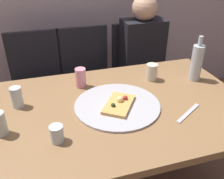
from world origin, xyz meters
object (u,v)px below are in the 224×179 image
object	(u,v)px
wine_glass	(17,97)
short_glass	(0,124)
wine_bottle	(197,62)
table_knife	(188,113)
chair_left	(38,80)
tumbler_far	(57,134)
pizza_slice_last	(119,104)
chair_middle	(87,74)
soda_can	(81,78)
chair_right	(138,67)
dining_table	(123,115)
guest_in_sweater	(146,60)
tumbler_near	(152,72)
pizza_tray	(117,105)

from	to	relation	value
wine_glass	short_glass	world-z (taller)	short_glass
wine_bottle	wine_glass	bearing A→B (deg)	-179.59
table_knife	chair_left	size ratio (longest dim) A/B	0.24
tumbler_far	chair_left	bearing A→B (deg)	94.16
pizza_slice_last	chair_middle	world-z (taller)	chair_middle
soda_can	chair_left	bearing A→B (deg)	114.26
short_glass	chair_left	size ratio (longest dim) A/B	0.13
soda_can	pizza_slice_last	bearing A→B (deg)	-62.21
wine_bottle	chair_middle	bearing A→B (deg)	128.89
soda_can	chair_middle	xyz separation A→B (m)	(0.15, 0.61, -0.28)
short_glass	chair_right	distance (m)	1.47
dining_table	chair_right	size ratio (longest dim) A/B	1.56
chair_middle	chair_right	size ratio (longest dim) A/B	1.00
tumbler_far	short_glass	size ratio (longest dim) A/B	0.69
pizza_slice_last	guest_in_sweater	size ratio (longest dim) A/B	0.22
soda_can	chair_right	world-z (taller)	chair_right
tumbler_near	table_knife	bearing A→B (deg)	-86.50
tumbler_near	chair_left	world-z (taller)	chair_left
pizza_tray	guest_in_sweater	bearing A→B (deg)	56.01
pizza_tray	guest_in_sweater	distance (m)	0.89
pizza_slice_last	wine_bottle	world-z (taller)	wine_bottle
chair_right	guest_in_sweater	size ratio (longest dim) A/B	0.77
wine_bottle	chair_middle	world-z (taller)	wine_bottle
pizza_slice_last	short_glass	world-z (taller)	short_glass
tumbler_near	guest_in_sweater	world-z (taller)	guest_in_sweater
dining_table	wine_glass	world-z (taller)	wine_glass
wine_bottle	guest_in_sweater	xyz separation A→B (m)	(-0.09, 0.57, -0.21)
tumbler_near	soda_can	world-z (taller)	soda_can
tumbler_near	short_glass	xyz separation A→B (m)	(-0.90, -0.31, 0.01)
pizza_slice_last	wine_bottle	xyz separation A→B (m)	(0.58, 0.18, 0.10)
dining_table	short_glass	world-z (taller)	short_glass
chair_middle	wine_glass	bearing A→B (deg)	54.59
pizza_slice_last	tumbler_far	bearing A→B (deg)	-153.05
tumbler_near	guest_in_sweater	size ratio (longest dim) A/B	0.09
chair_right	guest_in_sweater	distance (m)	0.20
tumbler_near	short_glass	bearing A→B (deg)	-161.13
tumbler_far	table_knife	distance (m)	0.68
dining_table	tumbler_far	size ratio (longest dim) A/B	17.17
short_glass	guest_in_sweater	size ratio (longest dim) A/B	0.10
wine_glass	short_glass	distance (m)	0.23
tumbler_far	pizza_tray	bearing A→B (deg)	29.34
soda_can	table_knife	xyz separation A→B (m)	(0.49, -0.45, -0.06)
tumbler_near	short_glass	size ratio (longest dim) A/B	0.91
chair_middle	guest_in_sweater	xyz separation A→B (m)	(0.49, -0.15, 0.13)
chair_right	table_knife	bearing A→B (deg)	81.58
soda_can	chair_middle	size ratio (longest dim) A/B	0.14
pizza_tray	short_glass	xyz separation A→B (m)	(-0.59, -0.07, 0.05)
chair_right	guest_in_sweater	xyz separation A→B (m)	(0.00, -0.15, 0.13)
wine_glass	soda_can	size ratio (longest dim) A/B	0.96
soda_can	short_glass	bearing A→B (deg)	-141.68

